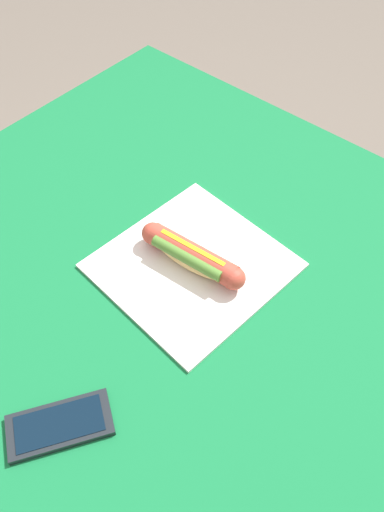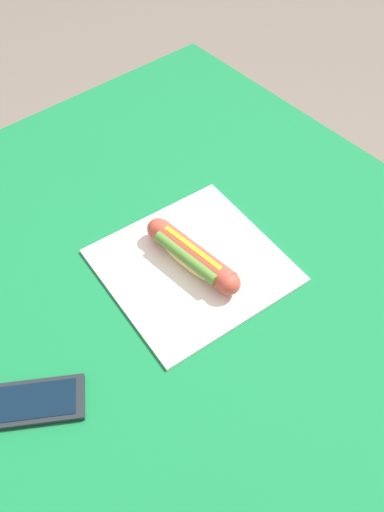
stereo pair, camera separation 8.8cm
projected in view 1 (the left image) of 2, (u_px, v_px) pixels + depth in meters
The scene contains 5 objects.
ground_plane at pixel (202, 438), 1.50m from camera, with size 6.00×6.00×0.00m, color #6B6056.
dining_table at pixel (207, 319), 0.99m from camera, with size 1.19×0.94×0.78m.
paper_wrapper at pixel (192, 266), 0.90m from camera, with size 0.28×0.29×0.01m, color silver.
hot_dog at pixel (192, 256), 0.88m from camera, with size 0.20×0.06×0.05m.
cell_phone at pixel (60, 425), 0.72m from camera, with size 0.13×0.16×0.01m.
Camera 1 is at (-0.32, 0.42, 1.50)m, focal length 36.70 mm.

